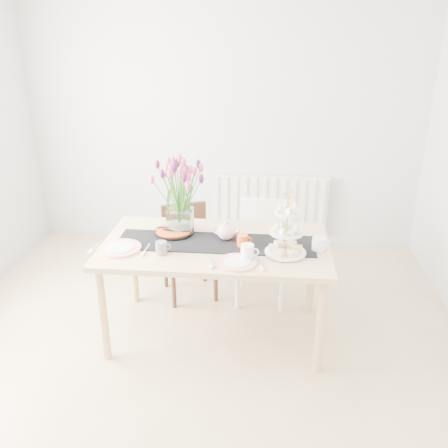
# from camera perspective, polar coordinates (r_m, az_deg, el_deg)

# --- Properties ---
(room_shell) EXTENTS (4.50, 4.50, 4.50)m
(room_shell) POSITION_cam_1_polar(r_m,az_deg,el_deg) (2.69, -4.81, 3.82)
(room_shell) COLOR tan
(room_shell) RESTS_ON ground
(radiator) EXTENTS (1.20, 0.08, 0.60)m
(radiator) POSITION_cam_1_polar(r_m,az_deg,el_deg) (5.00, 5.50, 2.43)
(radiator) COLOR white
(radiator) RESTS_ON room_shell
(dining_table) EXTENTS (1.60, 0.90, 0.75)m
(dining_table) POSITION_cam_1_polar(r_m,az_deg,el_deg) (3.39, -1.04, -3.50)
(dining_table) COLOR tan
(dining_table) RESTS_ON ground
(chair_brown) EXTENTS (0.51, 0.51, 0.78)m
(chair_brown) POSITION_cam_1_polar(r_m,az_deg,el_deg) (4.08, -4.46, -2.37)
(chair_brown) COLOR #362013
(chair_brown) RESTS_ON ground
(chair_white) EXTENTS (0.44, 0.44, 0.84)m
(chair_white) POSITION_cam_1_polar(r_m,az_deg,el_deg) (3.99, 4.68, -2.30)
(chair_white) COLOR white
(chair_white) RESTS_ON ground
(table_runner) EXTENTS (1.40, 0.35, 0.01)m
(table_runner) POSITION_cam_1_polar(r_m,az_deg,el_deg) (3.35, -1.04, -2.26)
(table_runner) COLOR black
(table_runner) RESTS_ON dining_table
(tulip_vase) EXTENTS (0.65, 0.65, 0.55)m
(tulip_vase) POSITION_cam_1_polar(r_m,az_deg,el_deg) (3.43, -5.42, 4.53)
(tulip_vase) COLOR silver
(tulip_vase) RESTS_ON dining_table
(cake_stand) EXTENTS (0.28, 0.28, 0.41)m
(cake_stand) POSITION_cam_1_polar(r_m,az_deg,el_deg) (3.18, 7.48, -1.69)
(cake_stand) COLOR gold
(cake_stand) RESTS_ON dining_table
(teapot) EXTENTS (0.27, 0.24, 0.14)m
(teapot) POSITION_cam_1_polar(r_m,az_deg,el_deg) (3.38, 0.25, -0.89)
(teapot) COLOR silver
(teapot) RESTS_ON dining_table
(cream_jug) EXTENTS (0.11, 0.11, 0.09)m
(cream_jug) POSITION_cam_1_polar(r_m,az_deg,el_deg) (3.29, 11.31, -2.41)
(cream_jug) COLOR white
(cream_jug) RESTS_ON dining_table
(tart_tin) EXTENTS (0.30, 0.30, 0.04)m
(tart_tin) POSITION_cam_1_polar(r_m,az_deg,el_deg) (3.52, -6.01, -0.94)
(tart_tin) COLOR black
(tart_tin) RESTS_ON dining_table
(mug_grey) EXTENTS (0.10, 0.10, 0.09)m
(mug_grey) POSITION_cam_1_polar(r_m,az_deg,el_deg) (3.21, -7.56, -2.89)
(mug_grey) COLOR slate
(mug_grey) RESTS_ON dining_table
(mug_white) EXTENTS (0.09, 0.09, 0.10)m
(mug_white) POSITION_cam_1_polar(r_m,az_deg,el_deg) (3.11, 2.82, -3.39)
(mug_white) COLOR white
(mug_white) RESTS_ON dining_table
(mug_orange) EXTENTS (0.10, 0.10, 0.09)m
(mug_orange) POSITION_cam_1_polar(r_m,az_deg,el_deg) (3.29, 2.23, -2.04)
(mug_orange) COLOR #E85319
(mug_orange) RESTS_ON dining_table
(plate_left) EXTENTS (0.31, 0.31, 0.02)m
(plate_left) POSITION_cam_1_polar(r_m,az_deg,el_deg) (3.34, -12.44, -2.86)
(plate_left) COLOR white
(plate_left) RESTS_ON dining_table
(plate_right) EXTENTS (0.33, 0.33, 0.01)m
(plate_right) POSITION_cam_1_polar(r_m,az_deg,el_deg) (3.07, 1.57, -4.64)
(plate_right) COLOR white
(plate_right) RESTS_ON dining_table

